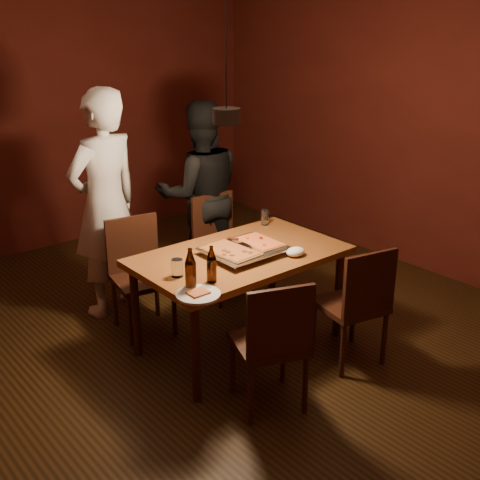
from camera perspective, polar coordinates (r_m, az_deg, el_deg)
room_shell at (r=3.98m, az=-1.25°, el=6.67°), size 6.00×6.00×6.00m
dining_table at (r=4.35m, az=0.00°, el=-2.14°), size 1.50×0.90×0.75m
chair_far_left at (r=4.75m, az=-9.66°, el=-2.25°), size 0.49×0.49×0.49m
chair_far_right at (r=5.27m, az=-1.97°, el=0.37°), size 0.44×0.44×0.49m
chair_near_left at (r=3.69m, az=3.22°, el=-8.98°), size 0.54×0.54×0.49m
chair_near_right at (r=4.24m, az=11.18°, el=-5.25°), size 0.50×0.50×0.49m
pizza_tray at (r=4.29m, az=0.43°, el=-1.07°), size 0.56×0.47×0.05m
pizza_meat at (r=4.20m, az=-0.88°, el=-1.05°), size 0.28×0.42×0.02m
pizza_cheese at (r=4.38m, az=1.83°, el=-0.16°), size 0.23×0.36×0.02m
spatula at (r=4.29m, az=0.22°, el=-0.52°), size 0.11×0.25×0.04m
beer_bottle_a at (r=3.73m, az=-4.72°, el=-2.74°), size 0.07×0.07×0.27m
beer_bottle_b at (r=3.82m, az=-2.72°, el=-2.29°), size 0.06×0.06×0.24m
water_glass_left at (r=3.94m, az=-5.97°, el=-2.65°), size 0.08×0.08×0.12m
water_glass_right at (r=4.89m, az=2.37°, el=2.15°), size 0.06×0.06×0.13m
plate_slice at (r=3.68m, az=-3.99°, el=-5.16°), size 0.28×0.28×0.03m
napkin at (r=4.28m, az=5.27°, el=-1.11°), size 0.15×0.11×0.06m
diner_white at (r=4.94m, az=-12.63°, el=3.27°), size 0.75×0.57×1.86m
diner_dark at (r=5.45m, az=-3.74°, el=4.34°), size 1.00×0.91×1.67m
pendant_lamp at (r=3.91m, az=-1.30°, el=11.81°), size 0.18×0.18×1.10m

